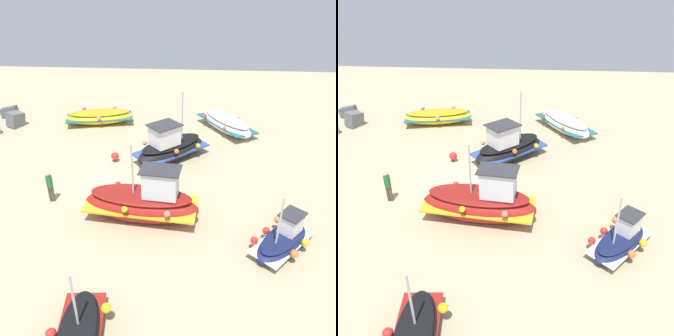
{
  "view_description": "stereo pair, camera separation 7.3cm",
  "coord_description": "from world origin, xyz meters",
  "views": [
    {
      "loc": [
        -17.11,
        -4.44,
        10.62
      ],
      "look_at": [
        0.04,
        -3.18,
        0.9
      ],
      "focal_mm": 38.37,
      "sensor_mm": 36.0,
      "label": 1
    },
    {
      "loc": [
        -17.1,
        -4.51,
        10.62
      ],
      "look_at": [
        0.04,
        -3.18,
        0.9
      ],
      "focal_mm": 38.37,
      "sensor_mm": 36.0,
      "label": 2
    }
  ],
  "objects": [
    {
      "name": "mooring_buoy_0",
      "position": [
        2.21,
        0.25,
        0.38
      ],
      "size": [
        0.49,
        0.49,
        0.62
      ],
      "color": "#3F3F42",
      "rests_on": "ground_plane"
    },
    {
      "name": "person_walking",
      "position": [
        -2.27,
        2.63,
        0.99
      ],
      "size": [
        0.32,
        0.32,
        1.71
      ],
      "rotation": [
        0.0,
        0.0,
        3.23
      ],
      "color": "brown",
      "rests_on": "ground_plane"
    },
    {
      "name": "fishing_boat_1",
      "position": [
        2.8,
        -3.12,
        0.84
      ],
      "size": [
        4.7,
        4.9,
        4.2
      ],
      "rotation": [
        0.0,
        0.0,
        2.31
      ],
      "color": "black",
      "rests_on": "ground_plane"
    },
    {
      "name": "ground_plane",
      "position": [
        0.0,
        0.0,
        0.0
      ],
      "size": [
        50.36,
        50.36,
        0.0
      ],
      "primitive_type": "plane",
      "color": "tan"
    },
    {
      "name": "fishing_boat_3",
      "position": [
        8.31,
        2.68,
        0.52
      ],
      "size": [
        3.15,
        5.47,
        1.07
      ],
      "rotation": [
        0.0,
        0.0,
        4.93
      ],
      "color": "gold",
      "rests_on": "ground_plane"
    },
    {
      "name": "fishing_boat_2",
      "position": [
        -3.32,
        -2.26,
        0.92
      ],
      "size": [
        2.69,
        5.68,
        3.93
      ],
      "rotation": [
        0.0,
        0.0,
        4.61
      ],
      "color": "maroon",
      "rests_on": "ground_plane"
    },
    {
      "name": "fishing_boat_5",
      "position": [
        7.61,
        -6.92,
        0.54
      ],
      "size": [
        5.42,
        4.44,
        1.1
      ],
      "rotation": [
        0.0,
        0.0,
        0.57
      ],
      "color": "white",
      "rests_on": "ground_plane"
    },
    {
      "name": "fishing_boat_4",
      "position": [
        -5.01,
        -8.46,
        0.49
      ],
      "size": [
        3.39,
        3.21,
        2.94
      ],
      "rotation": [
        0.0,
        0.0,
        5.56
      ],
      "color": "navy",
      "rests_on": "ground_plane"
    }
  ]
}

